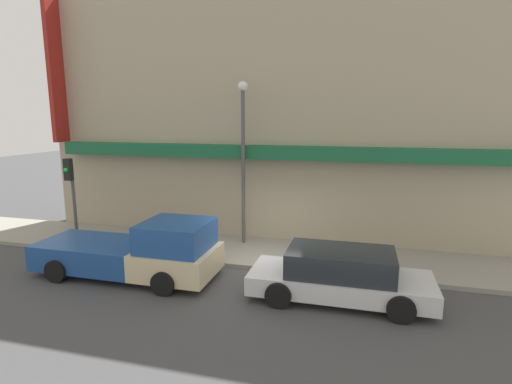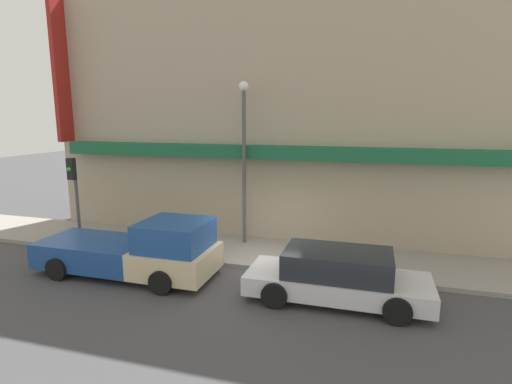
# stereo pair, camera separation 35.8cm
# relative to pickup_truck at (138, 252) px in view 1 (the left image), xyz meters

# --- Properties ---
(ground_plane) EXTENTS (80.00, 80.00, 0.00)m
(ground_plane) POSITION_rel_pickup_truck_xyz_m (3.46, 1.38, -0.80)
(ground_plane) COLOR #424244
(sidewalk) EXTENTS (36.00, 3.09, 0.15)m
(sidewalk) POSITION_rel_pickup_truck_xyz_m (3.46, 2.92, -0.73)
(sidewalk) COLOR gray
(sidewalk) RESTS_ON ground
(building) EXTENTS (19.80, 3.80, 9.86)m
(building) POSITION_rel_pickup_truck_xyz_m (3.44, 5.95, 4.12)
(building) COLOR tan
(building) RESTS_ON ground
(pickup_truck) EXTENTS (5.70, 2.27, 1.84)m
(pickup_truck) POSITION_rel_pickup_truck_xyz_m (0.00, 0.00, 0.00)
(pickup_truck) COLOR beige
(pickup_truck) RESTS_ON ground
(parked_car) EXTENTS (4.86, 2.06, 1.39)m
(parked_car) POSITION_rel_pickup_truck_xyz_m (6.10, -0.00, -0.12)
(parked_car) COLOR silver
(parked_car) RESTS_ON ground
(fire_hydrant) EXTENTS (0.18, 0.18, 0.60)m
(fire_hydrant) POSITION_rel_pickup_truck_xyz_m (5.78, 1.83, -0.35)
(fire_hydrant) COLOR red
(fire_hydrant) RESTS_ON sidewalk
(street_lamp) EXTENTS (0.36, 0.36, 6.00)m
(street_lamp) POSITION_rel_pickup_truck_xyz_m (2.28, 3.68, 3.06)
(street_lamp) COLOR #4C4C4C
(street_lamp) RESTS_ON sidewalk
(traffic_light) EXTENTS (0.28, 0.42, 3.25)m
(traffic_light) POSITION_rel_pickup_truck_xyz_m (-3.83, 1.88, 1.59)
(traffic_light) COLOR #4C4C4C
(traffic_light) RESTS_ON sidewalk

